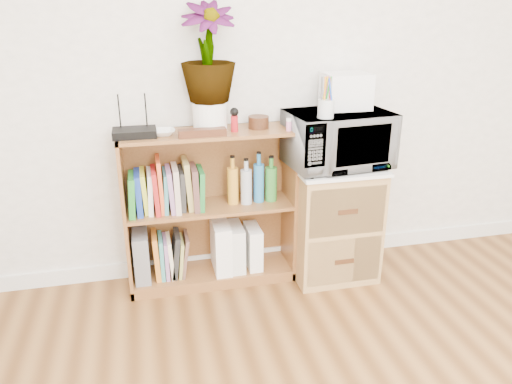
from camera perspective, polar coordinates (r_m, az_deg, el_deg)
name	(u,v)px	position (r m, az deg, el deg)	size (l,w,h in m)	color
skirting_board	(261,255)	(3.35, 0.61, -7.19)	(4.00, 0.02, 0.10)	white
bookshelf	(210,209)	(2.98, -5.27, -1.96)	(1.00, 0.30, 0.95)	brown
wicker_unit	(332,221)	(3.15, 8.68, -3.34)	(0.50, 0.45, 0.70)	#9E7542
microwave	(338,139)	(2.96, 9.32, 5.97)	(0.58, 0.39, 0.32)	silver
pen_cup	(326,109)	(2.75, 7.99, 9.42)	(0.09, 0.09, 0.10)	silver
small_appliance	(346,91)	(3.00, 10.23, 11.30)	(0.26, 0.22, 0.20)	white
router	(135,133)	(2.78, -13.72, 6.60)	(0.23, 0.16, 0.04)	black
white_bowl	(163,132)	(2.78, -10.54, 6.71)	(0.13, 0.13, 0.03)	white
plant_pot	(210,116)	(2.83, -5.28, 8.63)	(0.19, 0.19, 0.16)	white
potted_plant	(208,53)	(2.78, -5.53, 15.58)	(0.30, 0.30, 0.53)	#317B35
trinket_box	(202,133)	(2.72, -6.15, 6.77)	(0.26, 0.06, 0.04)	#371C0F
kokeshi_doll	(234,124)	(2.80, -2.48, 7.80)	(0.04, 0.04, 0.09)	#AF151C
wooden_bowl	(259,122)	(2.88, 0.29, 7.99)	(0.12, 0.12, 0.07)	#351C0E
paint_jars	(294,125)	(2.84, 4.41, 7.60)	(0.12, 0.04, 0.06)	pink
file_box	(141,255)	(3.07, -12.96, -7.03)	(0.09, 0.24, 0.30)	slate
magazine_holder_left	(221,246)	(3.09, -4.03, -6.19)	(0.10, 0.25, 0.31)	white
magazine_holder_mid	(235,247)	(3.11, -2.40, -6.25)	(0.09, 0.23, 0.29)	white
magazine_holder_right	(253,246)	(3.13, -0.35, -6.20)	(0.08, 0.21, 0.26)	white
cookbooks	(167,189)	(2.91, -10.19, 0.35)	(0.43, 0.20, 0.31)	#228028
liquor_bottles	(253,180)	(2.96, -0.40, 1.42)	(0.30, 0.07, 0.30)	orange
lower_books	(170,255)	(3.08, -9.85, -7.11)	(0.21, 0.19, 0.28)	orange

